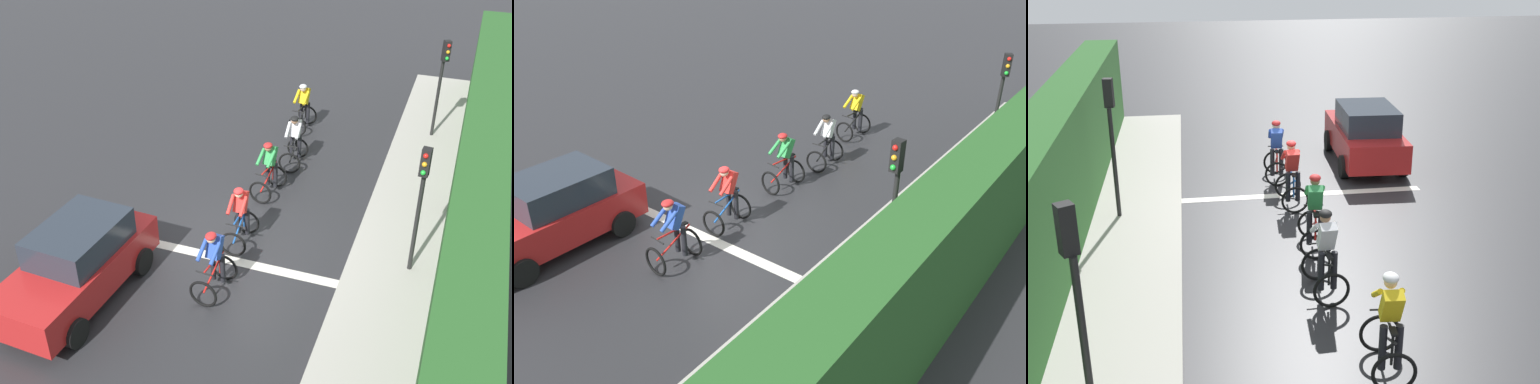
{
  "view_description": "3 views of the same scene",
  "coord_description": "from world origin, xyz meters",
  "views": [
    {
      "loc": [
        4.71,
        -11.79,
        9.34
      ],
      "look_at": [
        0.13,
        0.93,
        1.01
      ],
      "focal_mm": 43.79,
      "sensor_mm": 36.0,
      "label": 1
    },
    {
      "loc": [
        8.02,
        -8.78,
        7.42
      ],
      "look_at": [
        0.71,
        0.84,
        0.83
      ],
      "focal_mm": 39.42,
      "sensor_mm": 36.0,
      "label": 2
    },
    {
      "loc": [
        2.45,
        14.79,
        6.16
      ],
      "look_at": [
        0.42,
        1.26,
        0.86
      ],
      "focal_mm": 45.71,
      "sensor_mm": 36.0,
      "label": 3
    }
  ],
  "objects": [
    {
      "name": "sidewalk_kerb",
      "position": [
        4.15,
        2.0,
        0.06
      ],
      "size": [
        2.8,
        22.19,
        0.12
      ],
      "primitive_type": "cube",
      "color": "#ADA89E",
      "rests_on": "ground"
    },
    {
      "name": "traffic_light_far_junction",
      "position": [
        3.91,
        7.61,
        2.22
      ],
      "size": [
        0.27,
        0.29,
        3.34
      ],
      "color": "black",
      "rests_on": "ground"
    },
    {
      "name": "traffic_light_near_crossing",
      "position": [
        4.18,
        0.23,
        2.22
      ],
      "size": [
        0.22,
        0.31,
        3.34
      ],
      "color": "black",
      "rests_on": "ground"
    },
    {
      "name": "cyclist_fourth",
      "position": [
        0.04,
        0.03,
        0.8
      ],
      "size": [
        0.7,
        1.09,
        1.66
      ],
      "color": "black",
      "rests_on": "ground"
    },
    {
      "name": "car_red",
      "position": [
        -2.61,
        -2.97,
        0.87
      ],
      "size": [
        2.04,
        4.18,
        1.76
      ],
      "color": "#B21E1E",
      "rests_on": "ground"
    },
    {
      "name": "cyclist_second",
      "position": [
        0.12,
        4.38,
        0.8
      ],
      "size": [
        0.72,
        1.11,
        1.66
      ],
      "color": "black",
      "rests_on": "ground"
    },
    {
      "name": "cyclist_lead",
      "position": [
        -0.32,
        6.84,
        0.8
      ],
      "size": [
        0.77,
        1.14,
        1.66
      ],
      "color": "black",
      "rests_on": "ground"
    },
    {
      "name": "hedge_wall",
      "position": [
        5.35,
        2.0,
        1.45
      ],
      "size": [
        1.1,
        22.19,
        2.9
      ],
      "primitive_type": "cube",
      "color": "#265623",
      "rests_on": "ground"
    },
    {
      "name": "road_marking_stop_line",
      "position": [
        0.0,
        -0.71,
        0.0
      ],
      "size": [
        7.0,
        0.3,
        0.01
      ],
      "primitive_type": "cube",
      "color": "silver",
      "rests_on": "ground"
    },
    {
      "name": "cyclist_trailing",
      "position": [
        0.16,
        -1.87,
        0.8
      ],
      "size": [
        0.76,
        1.13,
        1.66
      ],
      "color": "black",
      "rests_on": "ground"
    },
    {
      "name": "ground_plane",
      "position": [
        0.0,
        0.0,
        0.0
      ],
      "size": [
        80.0,
        80.0,
        0.0
      ],
      "primitive_type": "plane",
      "color": "#28282B"
    },
    {
      "name": "cyclist_mid",
      "position": [
        -0.05,
        2.5,
        0.8
      ],
      "size": [
        0.81,
        1.16,
        1.66
      ],
      "color": "black",
      "rests_on": "ground"
    },
    {
      "name": "stone_wall_low",
      "position": [
        5.05,
        2.0,
        0.35
      ],
      "size": [
        0.44,
        22.19,
        0.7
      ],
      "primitive_type": "cube",
      "color": "gray",
      "rests_on": "ground"
    }
  ]
}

